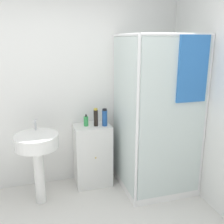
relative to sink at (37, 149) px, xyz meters
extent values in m
cube|color=white|center=(0.26, 0.48, 0.56)|extent=(6.40, 0.06, 2.50)
cube|color=white|center=(1.49, 0.00, -0.65)|extent=(0.89, 0.89, 0.09)
cylinder|color=white|center=(1.91, 0.43, 0.30)|extent=(0.04, 0.04, 1.98)
cylinder|color=white|center=(1.06, 0.43, 0.30)|extent=(0.04, 0.04, 1.98)
cylinder|color=white|center=(1.91, -0.42, 0.30)|extent=(0.04, 0.04, 1.98)
cylinder|color=white|center=(1.06, -0.42, 0.30)|extent=(0.04, 0.04, 1.98)
cylinder|color=white|center=(1.49, -0.42, 1.27)|extent=(0.85, 0.04, 0.04)
cylinder|color=white|center=(1.49, 0.43, 1.27)|extent=(0.85, 0.04, 0.04)
cylinder|color=white|center=(1.06, 0.00, 1.27)|extent=(0.04, 0.85, 0.04)
cylinder|color=white|center=(1.91, 0.00, 1.27)|extent=(0.04, 0.85, 0.04)
cube|color=silver|center=(1.49, -0.43, 0.32)|extent=(0.81, 0.01, 1.85)
cube|color=silver|center=(1.05, 0.00, 0.32)|extent=(0.01, 0.81, 1.85)
cylinder|color=#B7BABF|center=(1.71, 0.37, 0.14)|extent=(0.02, 0.02, 1.48)
cylinder|color=#B7BABF|center=(1.71, 0.32, 0.90)|extent=(0.07, 0.07, 0.04)
cube|color=#2D6BB7|center=(1.67, -0.45, 0.91)|extent=(0.35, 0.03, 0.72)
cube|color=silver|center=(0.70, 0.26, -0.28)|extent=(0.47, 0.37, 0.83)
sphere|color=gold|center=(0.70, 0.06, -0.24)|extent=(0.02, 0.02, 0.02)
cylinder|color=white|center=(0.00, 0.00, -0.34)|extent=(0.12, 0.12, 0.72)
cylinder|color=white|center=(0.00, 0.00, 0.10)|extent=(0.50, 0.50, 0.15)
cylinder|color=#B7BABF|center=(0.00, 0.17, 0.24)|extent=(0.02, 0.02, 0.13)
cube|color=#B7BABF|center=(0.00, 0.14, 0.29)|extent=(0.02, 0.07, 0.02)
cylinder|color=green|center=(0.63, 0.26, 0.20)|extent=(0.06, 0.06, 0.12)
cylinder|color=black|center=(0.63, 0.26, 0.27)|extent=(0.02, 0.02, 0.02)
cube|color=black|center=(0.63, 0.25, 0.29)|extent=(0.02, 0.03, 0.01)
cylinder|color=black|center=(0.75, 0.23, 0.24)|extent=(0.06, 0.06, 0.21)
cylinder|color=gold|center=(0.75, 0.23, 0.36)|extent=(0.05, 0.05, 0.02)
cylinder|color=#1E4C93|center=(0.86, 0.20, 0.24)|extent=(0.07, 0.07, 0.20)
cylinder|color=black|center=(0.86, 0.20, 0.35)|extent=(0.06, 0.06, 0.02)
camera|label=1|loc=(0.05, -2.93, 1.22)|focal=42.00mm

